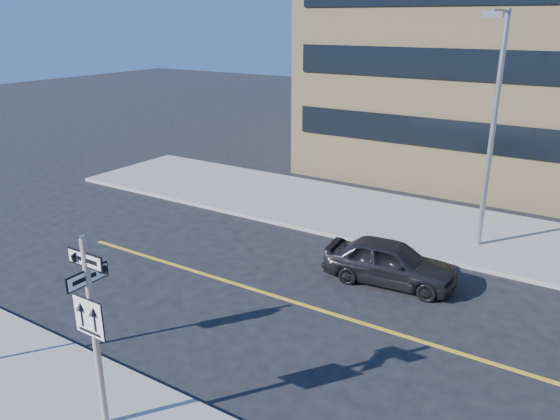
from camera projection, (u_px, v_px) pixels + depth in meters
The scene contains 4 objects.
ground at pixel (190, 366), 13.01m from camera, with size 120.00×120.00×0.00m, color black.
sign_pole at pixel (93, 324), 10.21m from camera, with size 0.92×0.92×4.06m.
parked_car_a at pixel (390, 262), 16.93m from camera, with size 4.10×1.65×1.40m, color black.
streetlight_a at pixel (493, 118), 17.95m from camera, with size 0.55×2.25×8.00m.
Camera 1 is at (7.77, -8.14, 7.84)m, focal length 35.00 mm.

